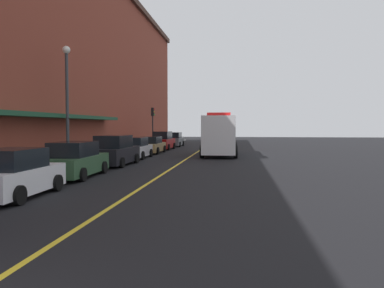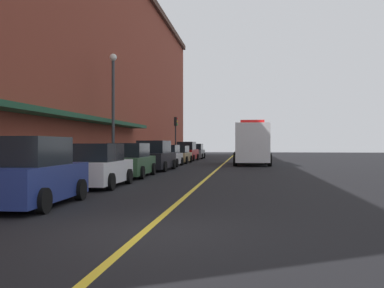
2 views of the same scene
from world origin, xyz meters
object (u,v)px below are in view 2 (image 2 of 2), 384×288
(parked_car_4, at_px, (167,156))
(parked_car_6, at_px, (187,152))
(parked_car_1, at_px, (97,167))
(street_lamp_left, at_px, (113,99))
(traffic_light_near, at_px, (176,130))
(parked_car_3, at_px, (155,157))
(parked_car_5, at_px, (179,155))
(box_truck, at_px, (251,144))
(parking_meter_3, at_px, (167,151))
(parking_meter_1, at_px, (161,151))
(parking_meter_4, at_px, (183,149))
(parked_car_7, at_px, (195,152))
(parking_meter_0, at_px, (8,165))
(parked_car_0, at_px, (31,174))
(parked_car_2, at_px, (130,161))

(parked_car_4, bearing_deg, parked_car_6, -0.29)
(parked_car_1, xyz_separation_m, parked_car_4, (-0.12, 16.12, -0.04))
(street_lamp_left, relative_size, traffic_light_near, 1.61)
(parked_car_3, relative_size, parked_car_5, 1.02)
(box_truck, bearing_deg, parked_car_1, -18.30)
(parking_meter_3, bearing_deg, parking_meter_1, -90.00)
(parked_car_4, distance_m, parking_meter_4, 17.20)
(parked_car_5, height_order, box_truck, box_truck)
(parked_car_7, xyz_separation_m, parking_meter_1, (-1.47, -12.99, 0.26))
(parked_car_1, distance_m, traffic_light_near, 27.83)
(parking_meter_0, distance_m, traffic_light_near, 31.83)
(parked_car_0, height_order, parked_car_5, parked_car_0)
(parked_car_7, bearing_deg, street_lamp_left, 175.18)
(parked_car_6, bearing_deg, traffic_light_near, 61.36)
(parking_meter_1, bearing_deg, parked_car_2, -84.81)
(parked_car_3, bearing_deg, parking_meter_3, 8.27)
(parked_car_5, bearing_deg, parking_meter_3, 43.09)
(parked_car_3, height_order, parking_meter_1, parked_car_3)
(parked_car_3, xyz_separation_m, box_truck, (6.23, 9.05, 0.79))
(parking_meter_1, xyz_separation_m, traffic_light_near, (0.06, 7.58, 2.10))
(parked_car_5, bearing_deg, box_truck, -103.64)
(parking_meter_1, xyz_separation_m, street_lamp_left, (-0.60, -11.52, 3.34))
(parked_car_3, bearing_deg, box_truck, -33.15)
(parked_car_2, bearing_deg, parking_meter_0, 169.82)
(parked_car_0, height_order, parked_car_7, parked_car_0)
(parked_car_2, distance_m, traffic_light_near, 22.61)
(parked_car_4, xyz_separation_m, traffic_light_near, (-1.25, 11.57, 2.39))
(traffic_light_near, bearing_deg, box_truck, -45.56)
(parked_car_2, xyz_separation_m, parking_meter_3, (-1.35, 17.71, 0.24))
(parked_car_1, distance_m, parked_car_5, 21.52)
(parked_car_0, distance_m, parked_car_5, 26.95)
(parked_car_0, relative_size, parking_meter_0, 3.21)
(parked_car_7, height_order, street_lamp_left, street_lamp_left)
(parked_car_4, xyz_separation_m, box_truck, (6.37, 3.80, 0.91))
(parked_car_1, bearing_deg, parking_meter_3, 2.61)
(parked_car_5, relative_size, parking_meter_0, 3.53)
(parking_meter_0, bearing_deg, box_truck, 72.22)
(parked_car_0, xyz_separation_m, parked_car_4, (-0.15, 21.56, -0.11))
(parked_car_2, distance_m, parking_meter_3, 17.76)
(parked_car_6, bearing_deg, parked_car_5, -178.22)
(parked_car_7, xyz_separation_m, parking_meter_0, (-1.47, -37.16, 0.26))
(parked_car_3, distance_m, street_lamp_left, 4.66)
(parked_car_3, xyz_separation_m, parking_meter_1, (-1.46, 9.25, 0.17))
(parked_car_2, distance_m, parking_meter_4, 28.06)
(parking_meter_3, height_order, traffic_light_near, traffic_light_near)
(parked_car_3, distance_m, parking_meter_0, 15.00)
(parked_car_3, relative_size, parked_car_4, 1.11)
(parked_car_0, distance_m, traffic_light_near, 33.25)
(parked_car_2, height_order, parking_meter_1, parked_car_2)
(parked_car_5, relative_size, parked_car_6, 1.02)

